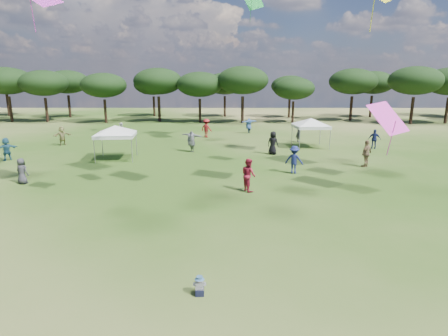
# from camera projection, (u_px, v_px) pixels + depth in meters

# --- Properties ---
(tree_line) EXTENTS (108.78, 17.63, 7.77)m
(tree_line) POSITION_uv_depth(u_px,v_px,m) (236.00, 82.00, 53.20)
(tree_line) COLOR black
(tree_line) RESTS_ON ground
(tent_left) EXTENTS (5.69, 5.69, 2.87)m
(tent_left) POSITION_uv_depth(u_px,v_px,m) (115.00, 127.00, 27.88)
(tent_left) COLOR gray
(tent_left) RESTS_ON ground
(tent_right) EXTENTS (5.68, 5.68, 2.88)m
(tent_right) POSITION_uv_depth(u_px,v_px,m) (311.00, 120.00, 32.76)
(tent_right) COLOR gray
(tent_right) RESTS_ON ground
(toddler) EXTENTS (0.39, 0.44, 0.58)m
(toddler) POSITION_uv_depth(u_px,v_px,m) (200.00, 286.00, 10.63)
(toddler) COLOR black
(toddler) RESTS_ON ground
(festival_crowd) EXTENTS (30.55, 23.21, 1.92)m
(festival_crowd) POSITION_uv_depth(u_px,v_px,m) (202.00, 140.00, 31.65)
(festival_crowd) COLOR white
(festival_crowd) RESTS_ON ground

